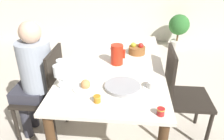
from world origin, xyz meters
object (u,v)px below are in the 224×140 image
object	(u,v)px
chair_person_side	(46,92)
fruit_bowl	(137,50)
chair_opposite	(180,93)
person_seated	(34,72)
bread_plate	(86,86)
red_pitcher	(117,54)
wine_glass_water	(62,66)
serving_tray	(122,86)
jam_jar_amber	(161,111)
teacup_near_person	(153,86)
jam_jar_red	(97,99)
potted_plant	(179,28)
wine_glass_juice	(59,72)

from	to	relation	value
chair_person_side	fruit_bowl	distance (m)	1.02
chair_opposite	person_seated	distance (m)	1.40
bread_plate	fruit_bowl	world-z (taller)	fruit_bowl
bread_plate	chair_person_side	bearing A→B (deg)	149.24
red_pitcher	fruit_bowl	distance (m)	0.33
person_seated	wine_glass_water	world-z (taller)	person_seated
chair_person_side	person_seated	size ratio (longest dim) A/B	0.79
serving_tray	bread_plate	xyz separation A→B (m)	(-0.29, -0.03, 0.01)
jam_jar_amber	teacup_near_person	bearing A→B (deg)	94.87
chair_person_side	jam_jar_red	world-z (taller)	chair_person_side
person_seated	fruit_bowl	xyz separation A→B (m)	(0.95, 0.46, 0.08)
bread_plate	fruit_bowl	xyz separation A→B (m)	(0.40, 0.74, 0.03)
jam_jar_amber	red_pitcher	bearing A→B (deg)	114.69
chair_person_side	potted_plant	bearing A→B (deg)	-33.44
fruit_bowl	potted_plant	bearing A→B (deg)	68.22
fruit_bowl	potted_plant	xyz separation A→B (m)	(0.85, 2.13, -0.36)
jam_jar_amber	serving_tray	bearing A→B (deg)	131.03
chair_person_side	bread_plate	world-z (taller)	chair_person_side
chair_person_side	serving_tray	xyz separation A→B (m)	(0.75, -0.24, 0.26)
serving_tray	fruit_bowl	distance (m)	0.72
bread_plate	person_seated	bearing A→B (deg)	152.94
serving_tray	bread_plate	size ratio (longest dim) A/B	1.36
chair_person_side	wine_glass_water	size ratio (longest dim) A/B	4.60
teacup_near_person	bread_plate	bearing A→B (deg)	-174.48
chair_opposite	potted_plant	bearing A→B (deg)	170.33
jam_jar_red	fruit_bowl	world-z (taller)	fruit_bowl
chair_person_side	jam_jar_amber	world-z (taller)	chair_person_side
potted_plant	wine_glass_water	bearing A→B (deg)	-117.43
chair_person_side	fruit_bowl	bearing A→B (deg)	-61.75
red_pitcher	fruit_bowl	size ratio (longest dim) A/B	1.10
wine_glass_juice	potted_plant	world-z (taller)	wine_glass_juice
wine_glass_water	teacup_near_person	xyz separation A→B (m)	(0.72, -0.02, -0.13)
red_pitcher	jam_jar_red	bearing A→B (deg)	-98.19
serving_tray	chair_person_side	bearing A→B (deg)	161.91
jam_jar_red	fruit_bowl	bearing A→B (deg)	72.59
chair_opposite	jam_jar_red	size ratio (longest dim) A/B	17.54
teacup_near_person	chair_person_side	bearing A→B (deg)	167.18
serving_tray	potted_plant	world-z (taller)	serving_tray
wine_glass_juice	fruit_bowl	bearing A→B (deg)	52.62
chair_person_side	wine_glass_juice	size ratio (longest dim) A/B	4.50
wine_glass_water	bread_plate	bearing A→B (deg)	-19.39
wine_glass_juice	jam_jar_amber	world-z (taller)	wine_glass_juice
teacup_near_person	bread_plate	xyz separation A→B (m)	(-0.52, -0.05, -0.00)
person_seated	fruit_bowl	world-z (taller)	person_seated
teacup_near_person	fruit_bowl	world-z (taller)	fruit_bowl
person_seated	fruit_bowl	distance (m)	1.06
jam_jar_amber	potted_plant	bearing A→B (deg)	77.36
bread_plate	jam_jar_amber	size ratio (longest dim) A/B	3.84
red_pitcher	fruit_bowl	world-z (taller)	red_pitcher
jam_jar_red	teacup_near_person	bearing A→B (deg)	28.58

